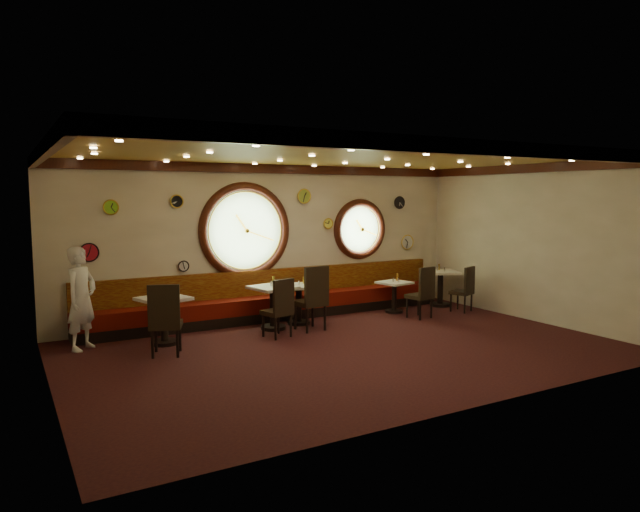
{
  "coord_description": "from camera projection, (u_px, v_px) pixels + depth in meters",
  "views": [
    {
      "loc": [
        -4.99,
        -7.88,
        2.54
      ],
      "look_at": [
        -0.08,
        0.8,
        1.5
      ],
      "focal_mm": 32.0,
      "sensor_mm": 36.0,
      "label": 1
    }
  ],
  "objects": [
    {
      "name": "condiment_e_pepper",
      "position": [
        445.0,
        269.0,
        13.14
      ],
      "size": [
        0.03,
        0.03,
        0.09
      ],
      "primitive_type": "cylinder",
      "color": "#BCBCC0",
      "rests_on": "table_e"
    },
    {
      "name": "condiment_c_pepper",
      "position": [
        299.0,
        283.0,
        11.3
      ],
      "size": [
        0.03,
        0.03,
        0.09
      ],
      "primitive_type": "cylinder",
      "color": "silver",
      "rests_on": "table_c"
    },
    {
      "name": "wall_clock_7",
      "position": [
        177.0,
        201.0,
        10.86
      ],
      "size": [
        0.24,
        0.03,
        0.24
      ],
      "primitive_type": "cylinder",
      "rotation": [
        1.57,
        0.0,
        0.0
      ],
      "color": "black",
      "rests_on": "wall_back"
    },
    {
      "name": "porthole_left_glass",
      "position": [
        245.0,
        231.0,
        11.64
      ],
      "size": [
        1.66,
        0.02,
        1.66
      ],
      "primitive_type": "cylinder",
      "rotation": [
        1.57,
        0.0,
        0.0
      ],
      "color": "#97C475",
      "rests_on": "wall_back"
    },
    {
      "name": "condiment_c_bottle",
      "position": [
        304.0,
        280.0,
        11.49
      ],
      "size": [
        0.04,
        0.04,
        0.14
      ],
      "primitive_type": "cylinder",
      "color": "gold",
      "rests_on": "table_c"
    },
    {
      "name": "ceiling",
      "position": [
        349.0,
        156.0,
        9.2
      ],
      "size": [
        9.0,
        6.0,
        0.02
      ],
      "primitive_type": "cube",
      "color": "#B08331",
      "rests_on": "wall_back"
    },
    {
      "name": "wall_clock_1",
      "position": [
        304.0,
        196.0,
        12.2
      ],
      "size": [
        0.3,
        0.03,
        0.3
      ],
      "primitive_type": "cylinder",
      "rotation": [
        1.57,
        0.0,
        0.0
      ],
      "color": "#9DB438",
      "rests_on": "wall_back"
    },
    {
      "name": "chair_d",
      "position": [
        423.0,
        289.0,
        11.86
      ],
      "size": [
        0.52,
        0.52,
        0.67
      ],
      "rotation": [
        0.0,
        0.0,
        0.16
      ],
      "color": "black",
      "rests_on": "floor"
    },
    {
      "name": "table_d",
      "position": [
        394.0,
        293.0,
        12.51
      ],
      "size": [
        0.73,
        0.73,
        0.69
      ],
      "color": "black",
      "rests_on": "floor"
    },
    {
      "name": "condiment_a_pepper",
      "position": [
        165.0,
        295.0,
        9.73
      ],
      "size": [
        0.03,
        0.03,
        0.09
      ],
      "primitive_type": "cylinder",
      "color": "silver",
      "rests_on": "table_a"
    },
    {
      "name": "condiment_b_bottle",
      "position": [
        273.0,
        281.0,
        10.99
      ],
      "size": [
        0.05,
        0.05,
        0.18
      ],
      "primitive_type": "cylinder",
      "color": "gold",
      "rests_on": "table_b"
    },
    {
      "name": "porthole_right_frame",
      "position": [
        360.0,
        229.0,
        13.0
      ],
      "size": [
        1.38,
        0.18,
        1.38
      ],
      "primitive_type": "torus",
      "rotation": [
        1.57,
        0.0,
        0.0
      ],
      "color": "#341209",
      "rests_on": "wall_back"
    },
    {
      "name": "condiment_b_pepper",
      "position": [
        271.0,
        283.0,
        10.88
      ],
      "size": [
        0.04,
        0.04,
        0.1
      ],
      "primitive_type": "cylinder",
      "color": "silver",
      "rests_on": "table_b"
    },
    {
      "name": "molding_front",
      "position": [
        484.0,
        148.0,
        6.66
      ],
      "size": [
        9.0,
        0.1,
        0.18
      ],
      "primitive_type": "cube",
      "color": "#341209",
      "rests_on": "wall_back"
    },
    {
      "name": "condiment_a_salt",
      "position": [
        159.0,
        293.0,
        9.83
      ],
      "size": [
        0.04,
        0.04,
        0.11
      ],
      "primitive_type": "cylinder",
      "color": "silver",
      "rests_on": "table_a"
    },
    {
      "name": "condiment_d_pepper",
      "position": [
        398.0,
        280.0,
        12.43
      ],
      "size": [
        0.03,
        0.03,
        0.09
      ],
      "primitive_type": "cylinder",
      "color": "silver",
      "rests_on": "table_d"
    },
    {
      "name": "table_a",
      "position": [
        164.0,
        315.0,
        9.81
      ],
      "size": [
        0.94,
        0.94,
        0.82
      ],
      "color": "black",
      "rests_on": "floor"
    },
    {
      "name": "wall_clock_4",
      "position": [
        407.0,
        242.0,
        13.68
      ],
      "size": [
        0.34,
        0.03,
        0.34
      ],
      "primitive_type": "cylinder",
      "rotation": [
        1.57,
        0.0,
        0.0
      ],
      "color": "silver",
      "rests_on": "wall_back"
    },
    {
      "name": "table_b",
      "position": [
        273.0,
        302.0,
        10.92
      ],
      "size": [
        0.89,
        0.89,
        0.84
      ],
      "color": "black",
      "rests_on": "floor"
    },
    {
      "name": "chair_c",
      "position": [
        313.0,
        294.0,
        10.76
      ],
      "size": [
        0.57,
        0.57,
        0.77
      ],
      "rotation": [
        0.0,
        0.0,
        0.1
      ],
      "color": "black",
      "rests_on": "floor"
    },
    {
      "name": "wall_clock_5",
      "position": [
        183.0,
        266.0,
        11.04
      ],
      "size": [
        0.2,
        0.03,
        0.2
      ],
      "primitive_type": "cylinder",
      "rotation": [
        1.57,
        0.0,
        0.0
      ],
      "color": "white",
      "rests_on": "wall_back"
    },
    {
      "name": "condiment_d_salt",
      "position": [
        393.0,
        280.0,
        12.46
      ],
      "size": [
        0.03,
        0.03,
        0.09
      ],
      "primitive_type": "cylinder",
      "color": "silver",
      "rests_on": "table_d"
    },
    {
      "name": "wall_back",
      "position": [
        272.0,
        242.0,
        11.96
      ],
      "size": [
        9.0,
        0.02,
        3.2
      ],
      "primitive_type": "cube",
      "color": "beige",
      "rests_on": "floor"
    },
    {
      "name": "condiment_e_salt",
      "position": [
        437.0,
        268.0,
        13.24
      ],
      "size": [
        0.04,
        0.04,
        0.11
      ],
      "primitive_type": "cylinder",
      "color": "silver",
      "rests_on": "table_e"
    },
    {
      "name": "porthole_left_frame",
      "position": [
        245.0,
        231.0,
        11.63
      ],
      "size": [
        1.98,
        0.18,
        1.98
      ],
      "primitive_type": "torus",
      "rotation": [
        1.57,
        0.0,
        0.0
      ],
      "color": "#341209",
      "rests_on": "wall_back"
    },
    {
      "name": "condiment_b_salt",
      "position": [
        272.0,
        284.0,
        10.86
      ],
      "size": [
        0.03,
        0.03,
        0.09
      ],
      "primitive_type": "cylinder",
      "color": "silver",
      "rests_on": "table_b"
    },
    {
      "name": "wall_front",
      "position": [
        483.0,
        276.0,
        6.77
      ],
      "size": [
        9.0,
        0.02,
        3.2
      ],
      "primitive_type": "cube",
      "color": "beige",
      "rests_on": "floor"
    },
    {
      "name": "wall_clock_3",
      "position": [
        399.0,
        203.0,
        13.46
      ],
      "size": [
        0.28,
        0.03,
        0.28
      ],
      "primitive_type": "cylinder",
      "rotation": [
        1.57,
        0.0,
        0.0
      ],
      "color": "black",
      "rests_on": "wall_back"
    },
    {
      "name": "waiter",
      "position": [
        81.0,
        298.0,
        9.44
      ],
      "size": [
        0.74,
        0.74,
        1.72
      ],
      "primitive_type": "imported",
      "rotation": [
        0.0,
        0.0,
        0.8
      ],
      "color": "white",
      "rests_on": "floor"
    },
    {
      "name": "wall_clock_0",
      "position": [
        328.0,
        224.0,
        12.55
      ],
      "size": [
        0.22,
        0.03,
        0.22
      ],
      "primitive_type": "cylinder",
      "rotation": [
        1.57,
        0.0,
        0.0
      ],
      "color": "#F0F551",
      "rests_on": "wall_back"
    },
    {
      "name": "porthole_right_ring",
      "position": [
        360.0,
        229.0,
        12.98
      ],
      "size": [
        1.09,
        0.03,
        1.09
      ],
      "primitive_type": "torus",
      "rotation": [
        1.57,
        0.0,
        0.0
      ],
      "color": "gold",
      "rests_on": "wall_back"
    },
    {
      "name": "chair_a",
      "position": [
        165.0,
        315.0,
        9.03
      ],
      "size": [
        0.64,
        0.64,
        0.73
      ],
      "rotation": [
        0.0,
        0.0,
        -0.37
      ],
      "color": "black",
      "rests_on": "floor"
    },
    {
      "name": "porthole_left_ring",
      "position": [
        246.0,
        231.0,
        11.6
      ],
      "size": [
        1.61,
        0.03,
        1.61
      ],
      "primitive_type": "torus",
      "rotation": [
        1.57,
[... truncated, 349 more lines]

